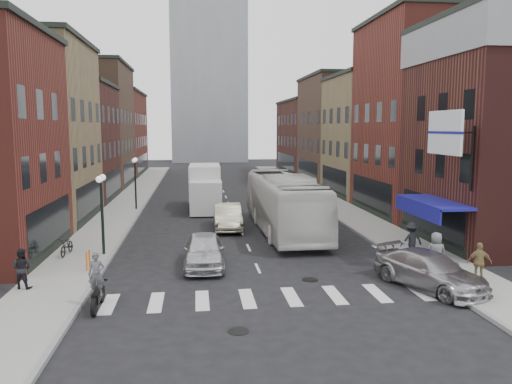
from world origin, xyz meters
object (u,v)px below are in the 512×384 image
(motorcycle_rider, at_px, (97,283))
(box_truck, at_px, (205,188))
(curb_car, at_px, (430,271))
(ped_right_c, at_px, (436,253))
(streetlamp_far, at_px, (135,173))
(streetlamp_near, at_px, (102,199))
(ped_left_solo, at_px, (22,268))
(parked_bicycle, at_px, (67,246))
(ped_right_a, at_px, (412,240))
(sedan_left_near, at_px, (204,250))
(sedan_left_far, at_px, (227,217))
(transit_bus, at_px, (284,203))
(ped_right_b, at_px, (479,262))
(bike_rack, at_px, (88,260))
(billboard_sign, at_px, (446,134))

(motorcycle_rider, bearing_deg, box_truck, 78.27)
(curb_car, distance_m, ped_right_c, 1.83)
(streetlamp_far, bearing_deg, streetlamp_near, -90.00)
(ped_left_solo, xyz_separation_m, ped_right_c, (17.10, 0.00, 0.10))
(parked_bicycle, relative_size, ped_right_a, 0.99)
(sedan_left_near, height_order, sedan_left_far, sedan_left_far)
(transit_bus, distance_m, ped_right_b, 13.00)
(transit_bus, height_order, ped_right_a, transit_bus)
(streetlamp_near, relative_size, ped_right_a, 2.39)
(streetlamp_near, bearing_deg, ped_left_solo, -113.10)
(streetlamp_far, distance_m, bike_rack, 16.87)
(sedan_left_far, distance_m, ped_left_solo, 14.33)
(parked_bicycle, height_order, ped_left_solo, ped_left_solo)
(box_truck, bearing_deg, ped_right_a, -58.57)
(sedan_left_near, relative_size, ped_left_solo, 2.83)
(curb_car, distance_m, parked_bicycle, 17.03)
(curb_car, bearing_deg, streetlamp_near, 131.93)
(sedan_left_far, bearing_deg, billboard_sign, -44.99)
(ped_right_a, bearing_deg, ped_right_c, 82.93)
(billboard_sign, height_order, box_truck, billboard_sign)
(curb_car, height_order, ped_left_solo, ped_left_solo)
(box_truck, distance_m, ped_left_solo, 20.71)
(billboard_sign, bearing_deg, curb_car, -123.47)
(streetlamp_near, height_order, ped_left_solo, streetlamp_near)
(transit_bus, relative_size, parked_bicycle, 7.57)
(streetlamp_far, height_order, box_truck, streetlamp_far)
(streetlamp_near, height_order, ped_right_c, streetlamp_near)
(sedan_left_near, relative_size, sedan_left_far, 0.94)
(box_truck, bearing_deg, ped_left_solo, -110.20)
(bike_rack, xyz_separation_m, transit_bus, (10.23, 7.65, 1.24))
(parked_bicycle, bearing_deg, streetlamp_far, 86.60)
(bike_rack, height_order, motorcycle_rider, motorcycle_rider)
(ped_left_solo, height_order, ped_right_a, ped_right_a)
(sedan_left_near, xyz_separation_m, ped_right_b, (11.14, -4.10, 0.19))
(motorcycle_rider, relative_size, sedan_left_near, 0.46)
(ped_right_b, bearing_deg, ped_right_a, -57.71)
(motorcycle_rider, height_order, transit_bus, transit_bus)
(ped_left_solo, bearing_deg, streetlamp_far, -84.29)
(motorcycle_rider, bearing_deg, parked_bicycle, 110.34)
(parked_bicycle, height_order, ped_right_a, ped_right_a)
(sedan_left_near, distance_m, sedan_left_far, 8.72)
(billboard_sign, xyz_separation_m, parked_bicycle, (-17.75, 3.51, -5.54))
(billboard_sign, bearing_deg, streetlamp_far, 132.41)
(ped_right_a, bearing_deg, curb_car, 70.38)
(ped_right_c, bearing_deg, ped_right_b, 138.44)
(bike_rack, bearing_deg, billboard_sign, -2.83)
(ped_right_a, bearing_deg, ped_left_solo, 4.06)
(curb_car, bearing_deg, ped_right_a, 52.74)
(parked_bicycle, bearing_deg, ped_right_a, -4.62)
(streetlamp_near, relative_size, bike_rack, 5.14)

